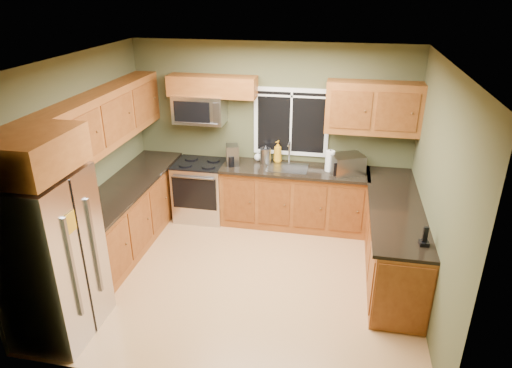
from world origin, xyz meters
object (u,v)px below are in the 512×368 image
(microwave, at_px, (200,109))
(kettle, at_px, (265,155))
(soap_bottle_a, at_px, (278,151))
(refrigerator, at_px, (52,258))
(coffee_maker, at_px, (232,156))
(cordless_phone, at_px, (424,240))
(paper_towel_roll, at_px, (330,161))
(soap_bottle_c, at_px, (258,156))
(toaster_oven, at_px, (347,164))
(range, at_px, (201,190))

(microwave, xyz_separation_m, kettle, (1.00, -0.00, -0.66))
(microwave, xyz_separation_m, soap_bottle_a, (1.17, 0.09, -0.62))
(refrigerator, relative_size, coffee_maker, 5.94)
(cordless_phone, bearing_deg, paper_towel_roll, 119.59)
(paper_towel_roll, height_order, soap_bottle_c, paper_towel_roll)
(toaster_oven, bearing_deg, refrigerator, -136.62)
(refrigerator, distance_m, range, 2.89)
(toaster_oven, bearing_deg, kettle, 172.02)
(soap_bottle_c, bearing_deg, paper_towel_roll, -10.83)
(microwave, distance_m, toaster_oven, 2.31)
(refrigerator, bearing_deg, soap_bottle_c, 62.60)
(kettle, bearing_deg, toaster_oven, -7.98)
(refrigerator, xyz_separation_m, paper_towel_roll, (2.65, 2.79, 0.19))
(range, relative_size, soap_bottle_c, 6.18)
(soap_bottle_c, bearing_deg, cordless_phone, -44.02)
(toaster_oven, relative_size, cordless_phone, 2.54)
(soap_bottle_c, bearing_deg, microwave, -173.79)
(range, relative_size, soap_bottle_a, 2.82)
(refrigerator, relative_size, toaster_oven, 3.30)
(cordless_phone, bearing_deg, kettle, 135.49)
(kettle, distance_m, soap_bottle_a, 0.20)
(soap_bottle_a, bearing_deg, range, -168.86)
(paper_towel_roll, bearing_deg, refrigerator, -133.53)
(coffee_maker, bearing_deg, soap_bottle_a, 20.55)
(coffee_maker, relative_size, soap_bottle_a, 0.91)
(refrigerator, height_order, paper_towel_roll, refrigerator)
(coffee_maker, distance_m, kettle, 0.50)
(kettle, distance_m, paper_towel_roll, 0.97)
(microwave, bearing_deg, soap_bottle_a, 4.61)
(toaster_oven, relative_size, coffee_maker, 1.80)
(microwave, height_order, coffee_maker, microwave)
(microwave, bearing_deg, kettle, -0.10)
(refrigerator, height_order, microwave, microwave)
(range, distance_m, coffee_maker, 0.80)
(paper_towel_roll, distance_m, soap_bottle_c, 1.12)
(range, bearing_deg, kettle, 7.65)
(range, bearing_deg, cordless_phone, -31.56)
(range, relative_size, kettle, 3.21)
(soap_bottle_a, relative_size, cordless_phone, 1.55)
(soap_bottle_a, height_order, soap_bottle_c, soap_bottle_a)
(paper_towel_roll, xyz_separation_m, soap_bottle_a, (-0.79, 0.21, 0.01))
(range, height_order, toaster_oven, toaster_oven)
(microwave, height_order, kettle, microwave)
(kettle, bearing_deg, refrigerator, -120.18)
(range, bearing_deg, toaster_oven, -0.90)
(toaster_oven, xyz_separation_m, cordless_phone, (0.82, -1.83, -0.08))
(refrigerator, distance_m, microwave, 3.10)
(cordless_phone, bearing_deg, microwave, 146.61)
(toaster_oven, height_order, cordless_phone, toaster_oven)
(refrigerator, xyz_separation_m, toaster_oven, (2.89, 2.73, 0.18))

